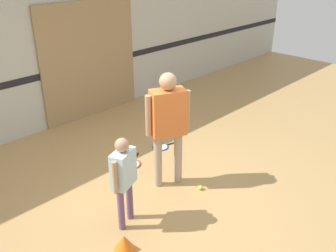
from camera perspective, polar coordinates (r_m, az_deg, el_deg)
The scene contains 10 objects.
ground_plane at distance 5.43m, azimuth -0.74°, elevation -9.20°, with size 16.00×16.00×0.00m, color tan.
wall_back at distance 7.03m, azimuth -18.42°, elevation 11.94°, with size 16.00×0.07×3.20m.
wall_panel at distance 7.53m, azimuth -11.79°, elevation 9.78°, with size 2.13×0.05×2.24m.
person_instructor at distance 5.01m, azimuth -0.00°, elevation 1.17°, with size 0.58×0.43×1.66m.
person_student_left at distance 4.40m, azimuth -6.79°, elevation -7.11°, with size 0.42×0.29×1.18m.
racket_spare_on_floor at distance 6.43m, azimuth -1.02°, elevation -3.14°, with size 0.50×0.33×0.03m.
racket_second_spare at distance 5.97m, azimuth -5.63°, elevation -5.72°, with size 0.54×0.43×0.03m.
tennis_ball_near_instructor at distance 5.37m, azimuth 4.98°, elevation -9.34°, with size 0.07×0.07×0.07m, color #CCE038.
tennis_ball_by_spare_racket at distance 6.39m, azimuth -1.69°, elevation -3.13°, with size 0.07×0.07×0.07m, color #CCE038.
training_cone at distance 4.42m, azimuth -6.68°, elevation -17.30°, with size 0.25×0.25×0.21m.
Camera 1 is at (-3.15, -3.17, 3.09)m, focal length 40.00 mm.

